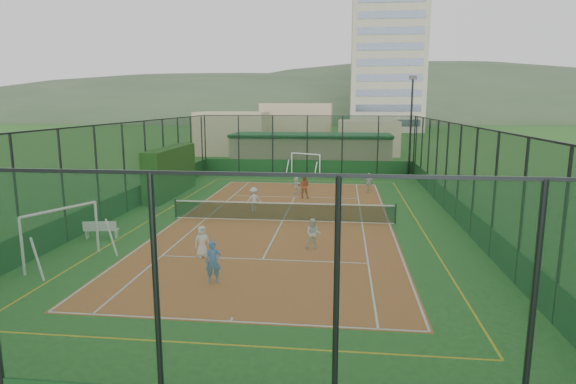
% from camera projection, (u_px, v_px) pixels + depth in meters
% --- Properties ---
extents(ground, '(300.00, 300.00, 0.00)m').
position_uv_depth(ground, '(283.00, 221.00, 25.18)').
color(ground, '#26501B').
rests_on(ground, ground).
extents(court_slab, '(11.17, 23.97, 0.01)m').
position_uv_depth(court_slab, '(283.00, 221.00, 25.18)').
color(court_slab, '#B74D28').
rests_on(court_slab, ground).
extents(tennis_net, '(11.67, 0.12, 1.06)m').
position_uv_depth(tennis_net, '(283.00, 211.00, 25.09)').
color(tennis_net, black).
rests_on(tennis_net, ground).
extents(perimeter_fence, '(18.12, 34.12, 5.00)m').
position_uv_depth(perimeter_fence, '(283.00, 174.00, 24.72)').
color(perimeter_fence, black).
rests_on(perimeter_fence, ground).
extents(floodlight_ne, '(0.60, 0.26, 8.25)m').
position_uv_depth(floodlight_ne, '(411.00, 127.00, 39.68)').
color(floodlight_ne, black).
rests_on(floodlight_ne, ground).
extents(clubhouse, '(15.20, 7.20, 3.15)m').
position_uv_depth(clubhouse, '(311.00, 150.00, 46.38)').
color(clubhouse, tan).
rests_on(clubhouse, ground).
extents(apartment_tower, '(15.00, 12.00, 30.00)m').
position_uv_depth(apartment_tower, '(387.00, 60.00, 101.19)').
color(apartment_tower, beige).
rests_on(apartment_tower, ground).
extents(distant_hills, '(200.00, 60.00, 24.00)m').
position_uv_depth(distant_hills, '(335.00, 120.00, 171.69)').
color(distant_hills, '#384C33').
rests_on(distant_hills, ground).
extents(hedge_left, '(1.09, 7.25, 3.17)m').
position_uv_depth(hedge_left, '(171.00, 171.00, 31.97)').
color(hedge_left, black).
rests_on(hedge_left, ground).
extents(white_bench, '(1.54, 0.64, 0.84)m').
position_uv_depth(white_bench, '(102.00, 229.00, 21.89)').
color(white_bench, white).
rests_on(white_bench, ground).
extents(futsal_goal_near, '(3.38, 2.18, 2.11)m').
position_uv_depth(futsal_goal_near, '(62.00, 236.00, 18.40)').
color(futsal_goal_near, white).
rests_on(futsal_goal_near, ground).
extents(futsal_goal_far, '(2.91, 1.94, 1.82)m').
position_uv_depth(futsal_goal_far, '(305.00, 164.00, 40.82)').
color(futsal_goal_far, white).
rests_on(futsal_goal_far, ground).
extents(child_near_left, '(0.75, 0.70, 1.28)m').
position_uv_depth(child_near_left, '(202.00, 241.00, 19.13)').
color(child_near_left, white).
rests_on(child_near_left, court_slab).
extents(child_near_mid, '(0.61, 0.48, 1.46)m').
position_uv_depth(child_near_mid, '(213.00, 262.00, 16.40)').
color(child_near_mid, '#4569C5').
rests_on(child_near_mid, court_slab).
extents(child_near_right, '(0.64, 0.51, 1.31)m').
position_uv_depth(child_near_right, '(313.00, 234.00, 20.18)').
color(child_near_right, silver).
rests_on(child_near_right, court_slab).
extents(child_far_left, '(1.04, 0.86, 1.39)m').
position_uv_depth(child_far_left, '(254.00, 199.00, 27.13)').
color(child_far_left, white).
rests_on(child_far_left, court_slab).
extents(child_far_right, '(0.86, 0.63, 1.35)m').
position_uv_depth(child_far_right, '(369.00, 183.00, 32.89)').
color(child_far_right, silver).
rests_on(child_far_right, court_slab).
extents(child_far_back, '(1.11, 0.60, 1.15)m').
position_uv_depth(child_far_back, '(296.00, 185.00, 32.55)').
color(child_far_back, white).
rests_on(child_far_back, court_slab).
extents(coach, '(0.77, 0.60, 1.59)m').
position_uv_depth(coach, '(304.00, 186.00, 30.97)').
color(coach, '#B52A13').
rests_on(coach, court_slab).
extents(tennis_balls, '(2.49, 1.60, 0.07)m').
position_uv_depth(tennis_balls, '(308.00, 214.00, 26.46)').
color(tennis_balls, '#CCE033').
rests_on(tennis_balls, court_slab).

